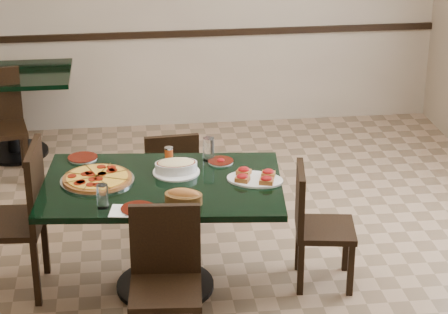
{
  "coord_description": "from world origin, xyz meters",
  "views": [
    {
      "loc": [
        -0.51,
        -5.17,
        3.0
      ],
      "look_at": [
        0.14,
        0.0,
        0.8
      ],
      "focal_mm": 70.0,
      "sensor_mm": 36.0,
      "label": 1
    }
  ],
  "objects": [
    {
      "name": "pepperoni_pizza",
      "position": [
        -0.68,
        -0.18,
        0.77
      ],
      "size": [
        0.46,
        0.46,
        0.04
      ],
      "rotation": [
        0.0,
        0.0,
        -0.41
      ],
      "color": "silver",
      "rests_on": "main_table"
    },
    {
      "name": "back_table",
      "position": [
        -1.46,
        2.18,
        0.52
      ],
      "size": [
        1.08,
        0.79,
        0.75
      ],
      "rotation": [
        0.0,
        0.0,
        -0.01
      ],
      "color": "black",
      "rests_on": "floor"
    },
    {
      "name": "room_shell",
      "position": [
        1.02,
        1.73,
        1.17
      ],
      "size": [
        5.5,
        5.5,
        5.5
      ],
      "color": "silver",
      "rests_on": "floor"
    },
    {
      "name": "water_glass_a",
      "position": [
        0.05,
        0.07,
        0.83
      ],
      "size": [
        0.07,
        0.07,
        0.16
      ],
      "primitive_type": "cylinder",
      "color": "white",
      "rests_on": "main_table"
    },
    {
      "name": "lasagna_casserole",
      "position": [
        -0.18,
        -0.11,
        0.8
      ],
      "size": [
        0.3,
        0.3,
        0.09
      ],
      "rotation": [
        0.0,
        0.0,
        0.02
      ],
      "color": "silver",
      "rests_on": "main_table"
    },
    {
      "name": "pepper_shaker",
      "position": [
        -0.21,
        0.09,
        0.8
      ],
      "size": [
        0.06,
        0.06,
        0.09
      ],
      "color": "#C24C14",
      "rests_on": "main_table"
    },
    {
      "name": "napkin_setting",
      "position": [
        -0.52,
        -0.62,
        0.75
      ],
      "size": [
        0.19,
        0.19,
        0.01
      ],
      "rotation": [
        0.0,
        0.0,
        -0.17
      ],
      "color": "white",
      "rests_on": "main_table"
    },
    {
      "name": "chair_near",
      "position": [
        -0.3,
        -0.89,
        0.48
      ],
      "size": [
        0.43,
        0.43,
        0.86
      ],
      "rotation": [
        0.0,
        0.0,
        -0.08
      ],
      "color": "black",
      "rests_on": "floor"
    },
    {
      "name": "main_table",
      "position": [
        -0.28,
        -0.25,
        0.57
      ],
      "size": [
        1.57,
        1.1,
        0.75
      ],
      "rotation": [
        0.0,
        0.0,
        -0.11
      ],
      "color": "black",
      "rests_on": "floor"
    },
    {
      "name": "chair_far",
      "position": [
        -0.18,
        0.49,
        0.45
      ],
      "size": [
        0.4,
        0.4,
        0.81
      ],
      "rotation": [
        0.0,
        0.0,
        3.21
      ],
      "color": "black",
      "rests_on": "floor"
    },
    {
      "name": "floor",
      "position": [
        0.0,
        0.0,
        0.0
      ],
      "size": [
        5.5,
        5.5,
        0.0
      ],
      "primitive_type": "plane",
      "color": "#8A6C50",
      "rests_on": "ground"
    },
    {
      "name": "water_glass_b",
      "position": [
        -0.64,
        -0.55,
        0.82
      ],
      "size": [
        0.07,
        0.07,
        0.14
      ],
      "primitive_type": "cylinder",
      "color": "white",
      "rests_on": "main_table"
    },
    {
      "name": "side_plate_far_r",
      "position": [
        0.12,
        0.02,
        0.76
      ],
      "size": [
        0.17,
        0.17,
        0.03
      ],
      "rotation": [
        0.0,
        0.0,
        -0.42
      ],
      "color": "silver",
      "rests_on": "main_table"
    },
    {
      "name": "chair_right",
      "position": [
        0.69,
        -0.29,
        0.45
      ],
      "size": [
        0.43,
        0.43,
        0.81
      ],
      "rotation": [
        0.0,
        0.0,
        1.41
      ],
      "color": "black",
      "rests_on": "floor"
    },
    {
      "name": "bread_basket",
      "position": [
        -0.17,
        -0.55,
        0.79
      ],
      "size": [
        0.26,
        0.22,
        0.1
      ],
      "rotation": [
        0.0,
        0.0,
        -0.32
      ],
      "color": "brown",
      "rests_on": "main_table"
    },
    {
      "name": "bruschetta_platter",
      "position": [
        0.3,
        -0.29,
        0.77
      ],
      "size": [
        0.42,
        0.36,
        0.05
      ],
      "rotation": [
        0.0,
        0.0,
        -0.38
      ],
      "color": "silver",
      "rests_on": "main_table"
    },
    {
      "name": "side_plate_far_l",
      "position": [
        -0.77,
        0.19,
        0.76
      ],
      "size": [
        0.2,
        0.2,
        0.02
      ],
      "rotation": [
        0.0,
        0.0,
        -0.44
      ],
      "color": "silver",
      "rests_on": "main_table"
    },
    {
      "name": "chair_left",
      "position": [
        -1.17,
        -0.15,
        0.56
      ],
      "size": [
        0.5,
        0.5,
        0.99
      ],
      "rotation": [
        0.0,
        0.0,
        -1.65
      ],
      "color": "black",
      "rests_on": "floor"
    },
    {
      "name": "side_plate_near",
      "position": [
        -0.44,
        -0.61,
        0.76
      ],
      "size": [
        0.2,
        0.2,
        0.02
      ],
      "rotation": [
        0.0,
        0.0,
        -0.27
      ],
      "color": "silver",
      "rests_on": "main_table"
    }
  ]
}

